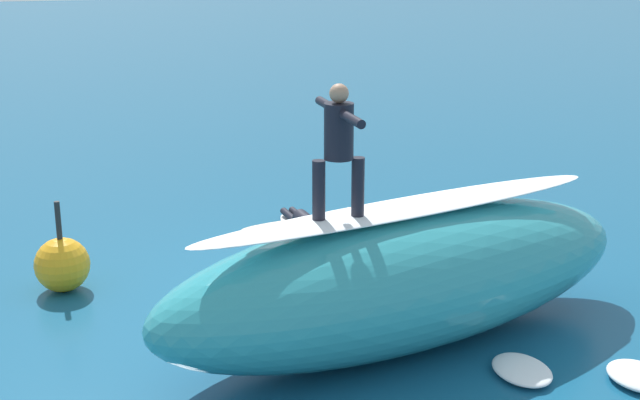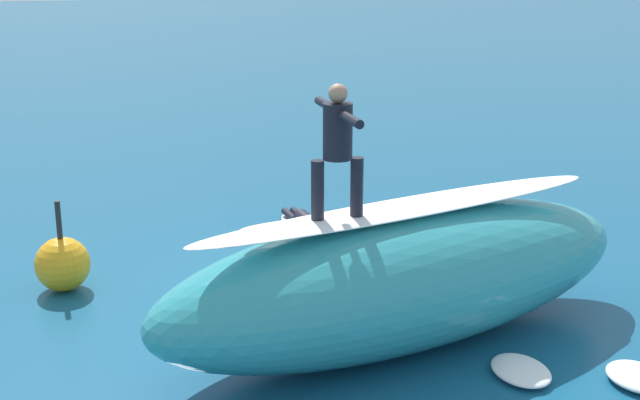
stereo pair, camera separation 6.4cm
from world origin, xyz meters
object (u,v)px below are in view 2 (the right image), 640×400
at_px(surfer_riding, 338,141).
at_px(buoy_marker, 63,264).
at_px(surfer_paddling, 306,222).
at_px(surfboard_paddling, 308,233).
at_px(surfboard_riding, 337,221).

relative_size(surfer_riding, buoy_marker, 1.16).
distance_m(surfer_riding, surfer_paddling, 5.10).
bearing_deg(buoy_marker, surfer_paddling, -160.39).
distance_m(surfer_riding, buoy_marker, 4.80).
height_order(surfboard_paddling, buoy_marker, buoy_marker).
bearing_deg(surfer_paddling, surfer_riding, -15.38).
bearing_deg(buoy_marker, surfboard_riding, 134.11).
height_order(surfer_riding, buoy_marker, surfer_riding).
distance_m(surfboard_riding, buoy_marker, 4.46).
bearing_deg(surfboard_riding, surfer_riding, 75.34).
xyz_separation_m(surfboard_riding, surfer_riding, (0.00, 0.00, 0.90)).
xyz_separation_m(surfer_paddling, buoy_marker, (3.83, 1.37, 0.17)).
bearing_deg(surfboard_paddling, surfboard_riding, -15.78).
height_order(surfer_paddling, buoy_marker, buoy_marker).
xyz_separation_m(surfer_riding, surfboard_paddling, (-0.87, -4.31, -2.53)).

